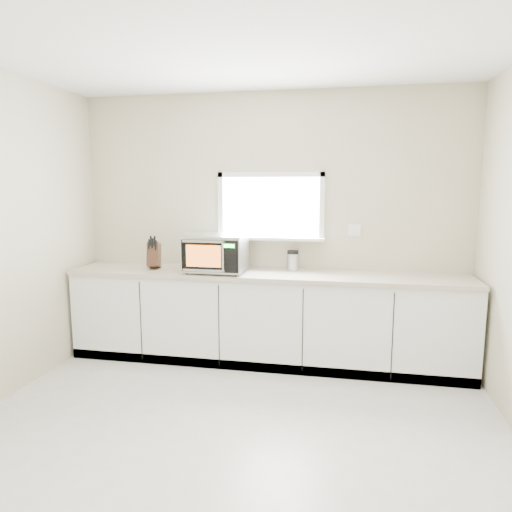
# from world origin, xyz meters

# --- Properties ---
(ground) EXTENTS (4.00, 4.00, 0.00)m
(ground) POSITION_xyz_m (0.00, 0.00, 0.00)
(ground) COLOR beige
(ground) RESTS_ON ground
(back_wall) EXTENTS (4.00, 0.17, 2.70)m
(back_wall) POSITION_xyz_m (0.00, 2.00, 1.36)
(back_wall) COLOR #B5AD90
(back_wall) RESTS_ON ground
(cabinets) EXTENTS (3.92, 0.60, 0.88)m
(cabinets) POSITION_xyz_m (0.00, 1.70, 0.44)
(cabinets) COLOR white
(cabinets) RESTS_ON ground
(countertop) EXTENTS (3.92, 0.64, 0.04)m
(countertop) POSITION_xyz_m (0.00, 1.69, 0.90)
(countertop) COLOR #B4A895
(countertop) RESTS_ON cabinets
(microwave) EXTENTS (0.58, 0.48, 0.37)m
(microwave) POSITION_xyz_m (-0.48, 1.61, 1.11)
(microwave) COLOR black
(microwave) RESTS_ON countertop
(knife_block) EXTENTS (0.16, 0.26, 0.35)m
(knife_block) POSITION_xyz_m (-1.15, 1.67, 1.07)
(knife_block) COLOR #452A18
(knife_block) RESTS_ON countertop
(cutting_board) EXTENTS (0.28, 0.07, 0.28)m
(cutting_board) POSITION_xyz_m (-0.57, 1.94, 1.06)
(cutting_board) COLOR #A78240
(cutting_board) RESTS_ON countertop
(coffee_grinder) EXTENTS (0.15, 0.15, 0.20)m
(coffee_grinder) POSITION_xyz_m (0.25, 1.86, 1.02)
(coffee_grinder) COLOR #B6B8BD
(coffee_grinder) RESTS_ON countertop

